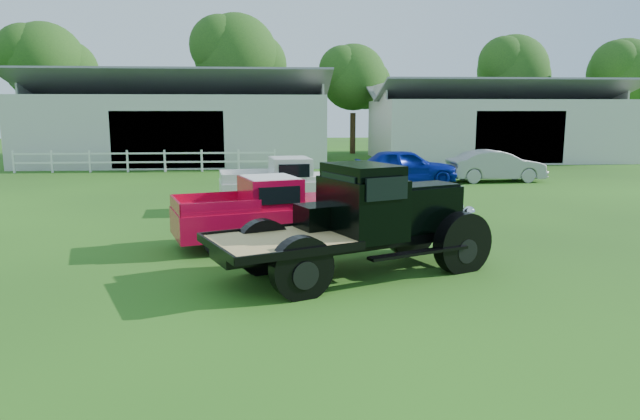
{
  "coord_description": "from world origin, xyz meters",
  "views": [
    {
      "loc": [
        -0.7,
        -11.66,
        3.29
      ],
      "look_at": [
        0.2,
        1.2,
        1.05
      ],
      "focal_mm": 32.0,
      "sensor_mm": 36.0,
      "label": 1
    }
  ],
  "objects_px": {
    "misc_car_grey": "(496,166)",
    "red_pickup": "(267,210)",
    "white_pickup": "(288,184)",
    "vintage_flatbed": "(357,220)",
    "misc_car_blue": "(405,166)"
  },
  "relations": [
    {
      "from": "red_pickup",
      "to": "vintage_flatbed",
      "type": "bearing_deg",
      "value": -73.49
    },
    {
      "from": "red_pickup",
      "to": "misc_car_grey",
      "type": "bearing_deg",
      "value": 31.33
    },
    {
      "from": "vintage_flatbed",
      "to": "white_pickup",
      "type": "height_order",
      "value": "vintage_flatbed"
    },
    {
      "from": "vintage_flatbed",
      "to": "red_pickup",
      "type": "distance_m",
      "value": 3.36
    },
    {
      "from": "vintage_flatbed",
      "to": "red_pickup",
      "type": "bearing_deg",
      "value": 100.34
    },
    {
      "from": "misc_car_blue",
      "to": "misc_car_grey",
      "type": "bearing_deg",
      "value": -84.11
    },
    {
      "from": "misc_car_grey",
      "to": "white_pickup",
      "type": "bearing_deg",
      "value": 122.38
    },
    {
      "from": "red_pickup",
      "to": "white_pickup",
      "type": "height_order",
      "value": "white_pickup"
    },
    {
      "from": "red_pickup",
      "to": "misc_car_grey",
      "type": "xyz_separation_m",
      "value": [
        10.49,
        12.13,
        -0.12
      ]
    },
    {
      "from": "red_pickup",
      "to": "misc_car_grey",
      "type": "distance_m",
      "value": 16.04
    },
    {
      "from": "misc_car_grey",
      "to": "red_pickup",
      "type": "bearing_deg",
      "value": 136.19
    },
    {
      "from": "misc_car_blue",
      "to": "vintage_flatbed",
      "type": "bearing_deg",
      "value": 164.08
    },
    {
      "from": "white_pickup",
      "to": "misc_car_blue",
      "type": "height_order",
      "value": "white_pickup"
    },
    {
      "from": "white_pickup",
      "to": "misc_car_grey",
      "type": "xyz_separation_m",
      "value": [
        9.9,
        7.02,
        -0.12
      ]
    },
    {
      "from": "vintage_flatbed",
      "to": "misc_car_blue",
      "type": "distance_m",
      "value": 15.05
    }
  ]
}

